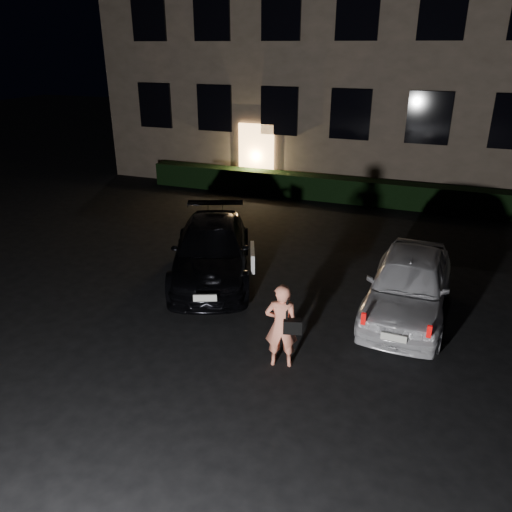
% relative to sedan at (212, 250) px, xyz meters
% --- Properties ---
extents(ground, '(80.00, 80.00, 0.00)m').
position_rel_sedan_xyz_m(ground, '(1.72, -3.14, -0.65)').
color(ground, black).
rests_on(ground, ground).
extents(building, '(20.00, 8.11, 12.00)m').
position_rel_sedan_xyz_m(building, '(1.72, 11.85, 5.35)').
color(building, brown).
rests_on(building, ground).
extents(hedge, '(15.00, 0.70, 0.85)m').
position_rel_sedan_xyz_m(hedge, '(1.72, 7.36, -0.22)').
color(hedge, black).
rests_on(hedge, ground).
extents(sedan, '(3.36, 4.83, 1.30)m').
position_rel_sedan_xyz_m(sedan, '(0.00, 0.00, 0.00)').
color(sedan, black).
rests_on(sedan, ground).
extents(hatch, '(1.73, 4.01, 1.35)m').
position_rel_sedan_xyz_m(hatch, '(4.64, -0.29, 0.02)').
color(hatch, silver).
rests_on(hatch, ground).
extents(man, '(0.72, 0.51, 1.57)m').
position_rel_sedan_xyz_m(man, '(2.74, -2.98, 0.14)').
color(man, '#FE8E6D').
rests_on(man, ground).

